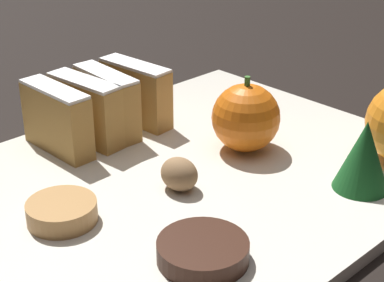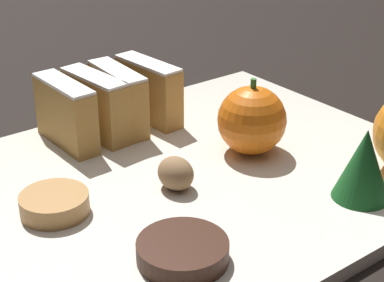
# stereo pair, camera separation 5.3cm
# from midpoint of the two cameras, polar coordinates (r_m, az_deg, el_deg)

# --- Properties ---
(ground_plane) EXTENTS (6.00, 6.00, 0.00)m
(ground_plane) POSITION_cam_midpoint_polar(r_m,az_deg,el_deg) (0.55, -2.77, -4.03)
(ground_plane) COLOR black
(serving_platter) EXTENTS (0.33, 0.41, 0.01)m
(serving_platter) POSITION_cam_midpoint_polar(r_m,az_deg,el_deg) (0.54, -2.78, -3.48)
(serving_platter) COLOR silver
(serving_platter) RESTS_ON ground_plane
(stollen_slice_front) EXTENTS (0.08, 0.02, 0.06)m
(stollen_slice_front) POSITION_cam_midpoint_polar(r_m,az_deg,el_deg) (0.58, -14.47, 1.82)
(stollen_slice_front) COLOR #B28442
(stollen_slice_front) RESTS_ON serving_platter
(stollen_slice_second) EXTENTS (0.08, 0.03, 0.06)m
(stollen_slice_second) POSITION_cam_midpoint_polar(r_m,az_deg,el_deg) (0.60, -11.97, 2.64)
(stollen_slice_second) COLOR #B28442
(stollen_slice_second) RESTS_ON serving_platter
(stollen_slice_third) EXTENTS (0.08, 0.03, 0.06)m
(stollen_slice_third) POSITION_cam_midpoint_polar(r_m,az_deg,el_deg) (0.61, -9.67, 3.46)
(stollen_slice_third) COLOR #B28442
(stollen_slice_third) RESTS_ON serving_platter
(stollen_slice_fourth) EXTENTS (0.08, 0.03, 0.06)m
(stollen_slice_fourth) POSITION_cam_midpoint_polar(r_m,az_deg,el_deg) (0.63, -7.42, 4.20)
(stollen_slice_fourth) COLOR #B28442
(stollen_slice_fourth) RESTS_ON serving_platter
(orange_near) EXTENTS (0.06, 0.06, 0.07)m
(orange_near) POSITION_cam_midpoint_polar(r_m,az_deg,el_deg) (0.57, 2.28, 1.99)
(orange_near) COLOR orange
(orange_near) RESTS_ON serving_platter
(walnut) EXTENTS (0.03, 0.03, 0.03)m
(walnut) POSITION_cam_midpoint_polar(r_m,az_deg,el_deg) (0.51, -4.10, -3.03)
(walnut) COLOR #8E6B47
(walnut) RESTS_ON serving_platter
(chocolate_cookie) EXTENTS (0.06, 0.06, 0.01)m
(chocolate_cookie) POSITION_cam_midpoint_polar(r_m,az_deg,el_deg) (0.43, -2.56, -9.85)
(chocolate_cookie) COLOR #381E14
(chocolate_cookie) RESTS_ON serving_platter
(gingerbread_cookie) EXTENTS (0.05, 0.05, 0.02)m
(gingerbread_cookie) POSITION_cam_midpoint_polar(r_m,az_deg,el_deg) (0.49, -14.57, -6.19)
(gingerbread_cookie) COLOR #B27F47
(gingerbread_cookie) RESTS_ON serving_platter
(evergreen_sprig) EXTENTS (0.04, 0.04, 0.06)m
(evergreen_sprig) POSITION_cam_midpoint_polar(r_m,az_deg,el_deg) (0.52, 12.24, -1.34)
(evergreen_sprig) COLOR #195623
(evergreen_sprig) RESTS_ON serving_platter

